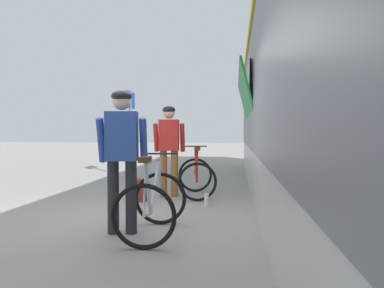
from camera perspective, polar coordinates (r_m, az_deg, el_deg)
ground_plane at (r=5.01m, az=-8.75°, el=-12.52°), size 80.00×80.00×0.00m
train_car at (r=5.56m, az=26.37°, el=9.14°), size 3.24×16.54×3.88m
cyclist_near_in_blue at (r=4.32m, az=-11.49°, el=-0.68°), size 0.64×0.37×1.76m
cyclist_far_in_red at (r=6.73m, az=-3.82°, el=0.23°), size 0.63×0.33×1.76m
bicycle_near_silver at (r=4.24m, az=-6.50°, el=-9.59°), size 0.76×1.10×0.99m
bicycle_far_red at (r=6.79m, az=0.71°, el=-5.27°), size 0.87×1.17×0.99m
backpack_on_platform at (r=6.41m, az=-8.72°, el=-7.54°), size 0.32×0.25×0.40m
water_bottle_near_the_bikes at (r=5.94m, az=2.40°, el=-9.19°), size 0.08×0.08×0.21m
water_bottle_by_the_backpack at (r=6.65m, az=-9.36°, el=-8.05°), size 0.08×0.08×0.21m
platform_sign_post at (r=9.62m, az=-10.12°, el=4.06°), size 0.08×0.70×2.40m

